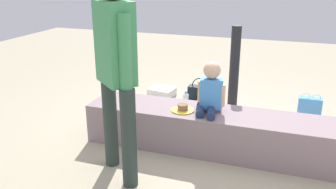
{
  "coord_description": "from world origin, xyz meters",
  "views": [
    {
      "loc": [
        0.63,
        -3.15,
        1.69
      ],
      "look_at": [
        -0.34,
        -0.34,
        0.64
      ],
      "focal_mm": 38.66,
      "sensor_mm": 36.0,
      "label": 1
    }
  ],
  "objects_px": {
    "gift_bag": "(309,110)",
    "water_bottle_near_gift": "(199,106)",
    "handbag_black_leather": "(200,93)",
    "cake_box_white": "(162,92)",
    "adult_standing": "(115,57)",
    "party_cup_red": "(281,116)",
    "water_bottle_far_side": "(186,99)",
    "cake_plate": "(183,109)",
    "child_seated": "(210,90)"
  },
  "relations": [
    {
      "from": "gift_bag",
      "to": "water_bottle_near_gift",
      "type": "relative_size",
      "value": 1.84
    },
    {
      "from": "gift_bag",
      "to": "water_bottle_near_gift",
      "type": "xyz_separation_m",
      "value": [
        -1.26,
        -0.09,
        -0.07
      ]
    },
    {
      "from": "handbag_black_leather",
      "to": "cake_box_white",
      "type": "bearing_deg",
      "value": 177.94
    },
    {
      "from": "adult_standing",
      "to": "party_cup_red",
      "type": "height_order",
      "value": "adult_standing"
    },
    {
      "from": "water_bottle_far_side",
      "to": "party_cup_red",
      "type": "relative_size",
      "value": 2.15
    },
    {
      "from": "cake_plate",
      "to": "cake_box_white",
      "type": "height_order",
      "value": "cake_plate"
    },
    {
      "from": "cake_box_white",
      "to": "handbag_black_leather",
      "type": "distance_m",
      "value": 0.55
    },
    {
      "from": "child_seated",
      "to": "adult_standing",
      "type": "relative_size",
      "value": 0.28
    },
    {
      "from": "gift_bag",
      "to": "handbag_black_leather",
      "type": "bearing_deg",
      "value": 166.61
    },
    {
      "from": "cake_plate",
      "to": "adult_standing",
      "type": "bearing_deg",
      "value": -119.82
    },
    {
      "from": "water_bottle_near_gift",
      "to": "gift_bag",
      "type": "bearing_deg",
      "value": 4.31
    },
    {
      "from": "cake_box_white",
      "to": "handbag_black_leather",
      "type": "relative_size",
      "value": 1.05
    },
    {
      "from": "water_bottle_far_side",
      "to": "party_cup_red",
      "type": "distance_m",
      "value": 1.19
    },
    {
      "from": "child_seated",
      "to": "party_cup_red",
      "type": "xyz_separation_m",
      "value": [
        0.65,
        0.98,
        -0.56
      ]
    },
    {
      "from": "cake_plate",
      "to": "gift_bag",
      "type": "xyz_separation_m",
      "value": [
        1.19,
        1.04,
        -0.26
      ]
    },
    {
      "from": "water_bottle_near_gift",
      "to": "water_bottle_far_side",
      "type": "relative_size",
      "value": 1.0
    },
    {
      "from": "gift_bag",
      "to": "cake_plate",
      "type": "bearing_deg",
      "value": -138.93
    },
    {
      "from": "child_seated",
      "to": "adult_standing",
      "type": "bearing_deg",
      "value": -131.18
    },
    {
      "from": "child_seated",
      "to": "cake_box_white",
      "type": "distance_m",
      "value": 1.72
    },
    {
      "from": "gift_bag",
      "to": "water_bottle_near_gift",
      "type": "distance_m",
      "value": 1.26
    },
    {
      "from": "cake_box_white",
      "to": "handbag_black_leather",
      "type": "height_order",
      "value": "handbag_black_leather"
    },
    {
      "from": "child_seated",
      "to": "water_bottle_far_side",
      "type": "height_order",
      "value": "child_seated"
    },
    {
      "from": "party_cup_red",
      "to": "cake_box_white",
      "type": "relative_size",
      "value": 0.27
    },
    {
      "from": "adult_standing",
      "to": "cake_plate",
      "type": "xyz_separation_m",
      "value": [
        0.36,
        0.63,
        -0.62
      ]
    },
    {
      "from": "adult_standing",
      "to": "gift_bag",
      "type": "height_order",
      "value": "adult_standing"
    },
    {
      "from": "child_seated",
      "to": "water_bottle_far_side",
      "type": "bearing_deg",
      "value": 117.05
    },
    {
      "from": "child_seated",
      "to": "gift_bag",
      "type": "xyz_separation_m",
      "value": [
        0.94,
        0.97,
        -0.45
      ]
    },
    {
      "from": "cake_plate",
      "to": "handbag_black_leather",
      "type": "bearing_deg",
      "value": 96.73
    },
    {
      "from": "handbag_black_leather",
      "to": "cake_plate",
      "type": "bearing_deg",
      "value": -83.27
    },
    {
      "from": "adult_standing",
      "to": "water_bottle_far_side",
      "type": "xyz_separation_m",
      "value": [
        0.07,
        1.75,
        -0.95
      ]
    },
    {
      "from": "water_bottle_far_side",
      "to": "handbag_black_leather",
      "type": "bearing_deg",
      "value": 62.05
    },
    {
      "from": "child_seated",
      "to": "water_bottle_near_gift",
      "type": "bearing_deg",
      "value": 109.83
    },
    {
      "from": "gift_bag",
      "to": "handbag_black_leather",
      "type": "height_order",
      "value": "gift_bag"
    },
    {
      "from": "cake_plate",
      "to": "cake_box_white",
      "type": "bearing_deg",
      "value": 117.3
    },
    {
      "from": "water_bottle_far_side",
      "to": "adult_standing",
      "type": "bearing_deg",
      "value": -92.39
    },
    {
      "from": "cake_plate",
      "to": "handbag_black_leather",
      "type": "height_order",
      "value": "cake_plate"
    },
    {
      "from": "gift_bag",
      "to": "cake_box_white",
      "type": "height_order",
      "value": "gift_bag"
    },
    {
      "from": "cake_plate",
      "to": "handbag_black_leather",
      "type": "relative_size",
      "value": 0.71
    },
    {
      "from": "child_seated",
      "to": "water_bottle_far_side",
      "type": "relative_size",
      "value": 2.49
    },
    {
      "from": "cake_plate",
      "to": "water_bottle_far_side",
      "type": "xyz_separation_m",
      "value": [
        -0.29,
        1.12,
        -0.32
      ]
    },
    {
      "from": "child_seated",
      "to": "cake_plate",
      "type": "xyz_separation_m",
      "value": [
        -0.25,
        -0.07,
        -0.19
      ]
    },
    {
      "from": "water_bottle_near_gift",
      "to": "adult_standing",
      "type": "bearing_deg",
      "value": -100.56
    },
    {
      "from": "adult_standing",
      "to": "water_bottle_near_gift",
      "type": "relative_size",
      "value": 8.81
    },
    {
      "from": "water_bottle_far_side",
      "to": "party_cup_red",
      "type": "height_order",
      "value": "water_bottle_far_side"
    },
    {
      "from": "cake_box_white",
      "to": "party_cup_red",
      "type": "bearing_deg",
      "value": -11.86
    },
    {
      "from": "water_bottle_near_gift",
      "to": "handbag_black_leather",
      "type": "distance_m",
      "value": 0.43
    },
    {
      "from": "water_bottle_near_gift",
      "to": "cake_box_white",
      "type": "height_order",
      "value": "water_bottle_near_gift"
    },
    {
      "from": "gift_bag",
      "to": "party_cup_red",
      "type": "height_order",
      "value": "gift_bag"
    },
    {
      "from": "cake_plate",
      "to": "water_bottle_near_gift",
      "type": "relative_size",
      "value": 1.15
    },
    {
      "from": "handbag_black_leather",
      "to": "adult_standing",
      "type": "bearing_deg",
      "value": -95.79
    }
  ]
}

